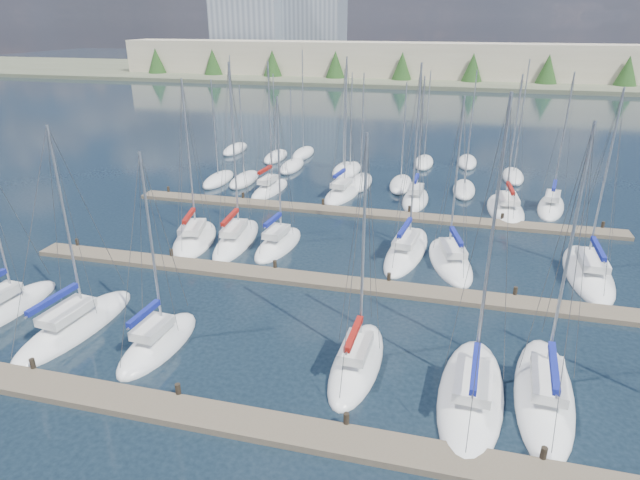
% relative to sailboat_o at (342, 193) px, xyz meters
% --- Properties ---
extents(ground, '(400.00, 400.00, 0.00)m').
position_rel_sailboat_o_xyz_m(ground, '(3.04, 25.00, -0.19)').
color(ground, '#192632').
rests_on(ground, ground).
extents(dock_near, '(44.00, 1.93, 1.10)m').
position_rel_sailboat_o_xyz_m(dock_near, '(3.04, -32.98, -0.04)').
color(dock_near, '#6B5E4C').
rests_on(dock_near, ground).
extents(dock_mid, '(44.00, 1.93, 1.10)m').
position_rel_sailboat_o_xyz_m(dock_mid, '(3.04, -18.98, -0.04)').
color(dock_mid, '#6B5E4C').
rests_on(dock_mid, ground).
extents(dock_far, '(44.00, 1.93, 1.10)m').
position_rel_sailboat_o_xyz_m(dock_far, '(3.04, -4.98, -0.04)').
color(dock_far, '#6B5E4C').
rests_on(dock_far, ground).
extents(sailboat_o, '(3.66, 7.68, 13.91)m').
position_rel_sailboat_o_xyz_m(sailboat_o, '(0.00, 0.00, 0.00)').
color(sailboat_o, white).
rests_on(sailboat_o, ground).
extents(sailboat_b, '(3.62, 9.15, 12.29)m').
position_rel_sailboat_o_xyz_m(sailboat_b, '(-9.66, -27.99, -0.02)').
color(sailboat_b, white).
rests_on(sailboat_b, ground).
extents(sailboat_f, '(3.43, 9.76, 13.55)m').
position_rel_sailboat_o_xyz_m(sailboat_f, '(15.64, -27.68, -0.02)').
color(sailboat_f, white).
rests_on(sailboat_f, ground).
extents(sailboat_p, '(2.57, 7.23, 12.38)m').
position_rel_sailboat_o_xyz_m(sailboat_p, '(7.25, -0.01, -0.00)').
color(sailboat_p, white).
rests_on(sailboat_p, ground).
extents(sailboat_h, '(4.70, 8.32, 13.21)m').
position_rel_sailboat_o_xyz_m(sailboat_h, '(-8.94, -14.47, -0.02)').
color(sailboat_h, white).
rests_on(sailboat_h, ground).
extents(sailboat_i, '(3.18, 8.99, 14.35)m').
position_rel_sailboat_o_xyz_m(sailboat_i, '(-5.64, -13.81, -0.00)').
color(sailboat_i, white).
rests_on(sailboat_i, ground).
extents(sailboat_l, '(4.52, 8.62, 12.51)m').
position_rel_sailboat_o_xyz_m(sailboat_l, '(10.93, -13.64, -0.02)').
color(sailboat_l, white).
rests_on(sailboat_l, ground).
extents(sailboat_d, '(2.64, 7.69, 12.62)m').
position_rel_sailboat_o_xyz_m(sailboat_d, '(6.64, -27.47, -0.01)').
color(sailboat_d, white).
rests_on(sailboat_d, ground).
extents(sailboat_k, '(3.74, 9.87, 14.46)m').
position_rel_sailboat_o_xyz_m(sailboat_k, '(7.67, -12.58, -0.01)').
color(sailboat_k, white).
rests_on(sailboat_k, ground).
extents(sailboat_n, '(2.98, 7.54, 13.42)m').
position_rel_sailboat_o_xyz_m(sailboat_n, '(-7.47, -0.57, 0.01)').
color(sailboat_n, white).
rests_on(sailboat_n, ground).
extents(sailboat_a, '(2.61, 7.70, 11.13)m').
position_rel_sailboat_o_xyz_m(sailboat_a, '(-14.99, -27.35, -0.01)').
color(sailboat_a, white).
rests_on(sailboat_a, ground).
extents(sailboat_r, '(3.73, 8.12, 12.95)m').
position_rel_sailboat_o_xyz_m(sailboat_r, '(19.69, 0.90, -0.00)').
color(sailboat_r, white).
rests_on(sailboat_r, ground).
extents(sailboat_m, '(3.14, 9.73, 13.30)m').
position_rel_sailboat_o_xyz_m(sailboat_m, '(20.25, -13.25, -0.02)').
color(sailboat_m, white).
rests_on(sailboat_m, ground).
extents(sailboat_e, '(3.62, 9.54, 14.67)m').
position_rel_sailboat_o_xyz_m(sailboat_e, '(12.30, -28.59, -0.01)').
color(sailboat_e, white).
rests_on(sailboat_e, ground).
extents(sailboat_c, '(2.85, 6.75, 11.37)m').
position_rel_sailboat_o_xyz_m(sailboat_c, '(-4.15, -28.41, -0.01)').
color(sailboat_c, white).
rests_on(sailboat_c, ground).
extents(sailboat_q, '(3.75, 9.11, 12.81)m').
position_rel_sailboat_o_xyz_m(sailboat_q, '(15.53, -0.81, -0.02)').
color(sailboat_q, white).
rests_on(sailboat_q, ground).
extents(sailboat_j, '(3.08, 7.25, 12.11)m').
position_rel_sailboat_o_xyz_m(sailboat_j, '(-2.15, -13.81, -0.01)').
color(sailboat_j, white).
rests_on(sailboat_j, ground).
extents(distant_boats, '(36.93, 20.75, 13.30)m').
position_rel_sailboat_o_xyz_m(distant_boats, '(-1.31, 8.77, 0.10)').
color(distant_boats, '#9EA0A5').
rests_on(distant_boats, ground).
extents(shoreline, '(400.00, 60.00, 38.00)m').
position_rel_sailboat_o_xyz_m(shoreline, '(-10.26, 114.77, 7.25)').
color(shoreline, '#666B51').
rests_on(shoreline, ground).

